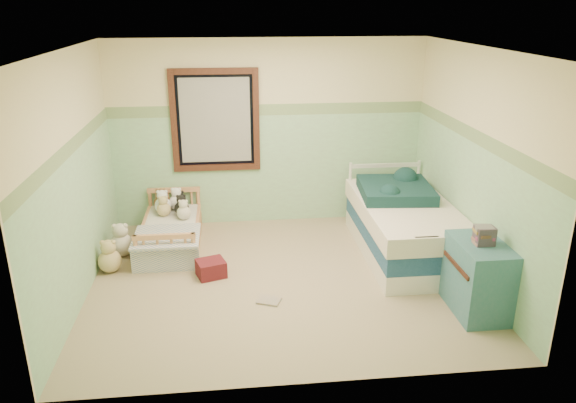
{
  "coord_description": "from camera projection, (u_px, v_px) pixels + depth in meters",
  "views": [
    {
      "loc": [
        -0.53,
        -5.46,
        2.93
      ],
      "look_at": [
        0.11,
        0.35,
        0.8
      ],
      "focal_mm": 34.29,
      "sensor_mm": 36.0,
      "label": 1
    }
  ],
  "objects": [
    {
      "name": "wainscot_mint",
      "position": [
        269.0,
        169.0,
        7.56
      ],
      "size": [
        4.2,
        0.01,
        1.5
      ],
      "primitive_type": "cube",
      "color": "#88B28A",
      "rests_on": "floor"
    },
    {
      "name": "plush_bed_brown",
      "position": [
        162.0,
        203.0,
        7.32
      ],
      "size": [
        0.2,
        0.2,
        0.2
      ],
      "primitive_type": "sphere",
      "color": "brown",
      "rests_on": "toddler_mattress"
    },
    {
      "name": "ceiling",
      "position": [
        281.0,
        47.0,
        5.29
      ],
      "size": [
        4.2,
        3.6,
        0.02
      ],
      "primitive_type": "cube",
      "color": "silver",
      "rests_on": "wall_back"
    },
    {
      "name": "extra_plush_2",
      "position": [
        163.0,
        205.0,
        7.2
      ],
      "size": [
        0.22,
        0.22,
        0.22
      ],
      "primitive_type": "sphere",
      "color": "white",
      "rests_on": "toddler_mattress"
    },
    {
      "name": "wall_back",
      "position": [
        268.0,
        134.0,
        7.41
      ],
      "size": [
        4.2,
        0.04,
        2.5
      ],
      "primitive_type": "cube",
      "color": "beige",
      "rests_on": "floor"
    },
    {
      "name": "toddler_mattress",
      "position": [
        171.0,
        228.0,
        6.92
      ],
      "size": [
        0.65,
        1.36,
        0.12
      ],
      "primitive_type": "cube",
      "color": "white",
      "rests_on": "toddler_bed_frame"
    },
    {
      "name": "toddler_bed_frame",
      "position": [
        171.0,
        239.0,
        6.97
      ],
      "size": [
        0.71,
        1.42,
        0.18
      ],
      "primitive_type": "cube",
      "color": "tan",
      "rests_on": "floor"
    },
    {
      "name": "patchwork_quilt",
      "position": [
        167.0,
        237.0,
        6.48
      ],
      "size": [
        0.77,
        0.71,
        0.03
      ],
      "primitive_type": "cube",
      "color": "#6680B3",
      "rests_on": "toddler_mattress"
    },
    {
      "name": "window_blinds",
      "position": [
        215.0,
        121.0,
        7.24
      ],
      "size": [
        0.92,
        0.01,
        1.12
      ],
      "primitive_type": "cube",
      "color": "#ADADA7",
      "rests_on": "window_frame"
    },
    {
      "name": "border_strip",
      "position": [
        268.0,
        110.0,
        7.28
      ],
      "size": [
        4.2,
        0.01,
        0.15
      ],
      "primitive_type": "cube",
      "color": "#346136",
      "rests_on": "wall_back"
    },
    {
      "name": "twin_boxspring",
      "position": [
        405.0,
        229.0,
        6.67
      ],
      "size": [
        1.01,
        2.01,
        0.22
      ],
      "primitive_type": "cube",
      "color": "navy",
      "rests_on": "twin_bed_frame"
    },
    {
      "name": "plush_bed_dark",
      "position": [
        182.0,
        208.0,
        7.14
      ],
      "size": [
        0.19,
        0.19,
        0.19
      ],
      "primitive_type": "sphere",
      "color": "black",
      "rests_on": "toddler_mattress"
    },
    {
      "name": "plush_floor_cream",
      "position": [
        122.0,
        245.0,
        6.68
      ],
      "size": [
        0.28,
        0.28,
        0.28
      ],
      "primitive_type": "sphere",
      "color": "beige",
      "rests_on": "floor"
    },
    {
      "name": "teal_blanket",
      "position": [
        396.0,
        190.0,
        6.81
      ],
      "size": [
        0.93,
        0.98,
        0.14
      ],
      "primitive_type": "cube",
      "rotation": [
        0.0,
        0.0,
        -0.09
      ],
      "color": "#112F2C",
      "rests_on": "twin_mattress"
    },
    {
      "name": "window_frame",
      "position": [
        215.0,
        121.0,
        7.23
      ],
      "size": [
        1.16,
        0.06,
        1.36
      ],
      "primitive_type": "cube",
      "color": "black",
      "rests_on": "wall_back"
    },
    {
      "name": "twin_mattress",
      "position": [
        406.0,
        212.0,
        6.59
      ],
      "size": [
        1.05,
        2.05,
        0.22
      ],
      "primitive_type": "cube",
      "color": "white",
      "rests_on": "twin_boxspring"
    },
    {
      "name": "dresser",
      "position": [
        478.0,
        278.0,
        5.41
      ],
      "size": [
        0.46,
        0.74,
        0.74
      ],
      "primitive_type": "cube",
      "color": "#2E6A75",
      "rests_on": "floor"
    },
    {
      "name": "extra_plush_0",
      "position": [
        180.0,
        203.0,
        7.36
      ],
      "size": [
        0.17,
        0.17,
        0.17
      ],
      "primitive_type": "sphere",
      "color": "black",
      "rests_on": "toddler_mattress"
    },
    {
      "name": "red_pillow",
      "position": [
        211.0,
        268.0,
        6.19
      ],
      "size": [
        0.37,
        0.35,
        0.19
      ],
      "primitive_type": "cube",
      "rotation": [
        0.0,
        0.0,
        0.31
      ],
      "color": "maroon",
      "rests_on": "floor"
    },
    {
      "name": "wall_right",
      "position": [
        474.0,
        166.0,
        5.94
      ],
      "size": [
        0.04,
        3.6,
        2.5
      ],
      "primitive_type": "cube",
      "color": "beige",
      "rests_on": "floor"
    },
    {
      "name": "book_stack",
      "position": [
        484.0,
        236.0,
        5.24
      ],
      "size": [
        0.18,
        0.14,
        0.18
      ],
      "primitive_type": "cube",
      "rotation": [
        0.0,
        0.0,
        0.01
      ],
      "color": "brown",
      "rests_on": "dresser"
    },
    {
      "name": "extra_plush_1",
      "position": [
        184.0,
        213.0,
        7.01
      ],
      "size": [
        0.18,
        0.18,
        0.18
      ],
      "primitive_type": "sphere",
      "color": "beige",
      "rests_on": "toddler_mattress"
    },
    {
      "name": "plush_floor_tan",
      "position": [
        110.0,
        261.0,
        6.29
      ],
      "size": [
        0.27,
        0.27,
        0.27
      ],
      "primitive_type": "sphere",
      "color": "tan",
      "rests_on": "floor"
    },
    {
      "name": "plush_bed_white",
      "position": [
        177.0,
        202.0,
        7.33
      ],
      "size": [
        0.21,
        0.21,
        0.21
      ],
      "primitive_type": "sphere",
      "color": "white",
      "rests_on": "toddler_mattress"
    },
    {
      "name": "plush_bed_tan",
      "position": [
        164.0,
        209.0,
        7.12
      ],
      "size": [
        0.18,
        0.18,
        0.18
      ],
      "primitive_type": "sphere",
      "color": "tan",
      "rests_on": "toddler_mattress"
    },
    {
      "name": "floor_book",
      "position": [
        269.0,
        301.0,
        5.69
      ],
      "size": [
        0.28,
        0.25,
        0.02
      ],
      "primitive_type": "cube",
      "rotation": [
        0.0,
        0.0,
        -0.39
      ],
      "color": "orange",
      "rests_on": "floor"
    },
    {
      "name": "twin_bed_frame",
      "position": [
        403.0,
        245.0,
        6.74
      ],
      "size": [
        1.01,
        2.01,
        0.22
      ],
      "primitive_type": "cube",
      "color": "white",
      "rests_on": "floor"
    },
    {
      "name": "wall_front",
      "position": [
        305.0,
        244.0,
        4.05
      ],
      "size": [
        4.2,
        0.04,
        2.5
      ],
      "primitive_type": "cube",
      "color": "beige",
      "rests_on": "floor"
    },
    {
      "name": "floor",
      "position": [
        282.0,
        280.0,
        6.16
      ],
      "size": [
        4.2,
        3.6,
        0.02
      ],
      "primitive_type": "cube",
      "color": "gray",
      "rests_on": "ground"
    },
    {
      "name": "wall_left",
      "position": [
        73.0,
        179.0,
        5.51
      ],
      "size": [
        0.04,
        3.6,
        2.5
      ],
      "primitive_type": "cube",
      "color": "beige",
      "rests_on": "floor"
    }
  ]
}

